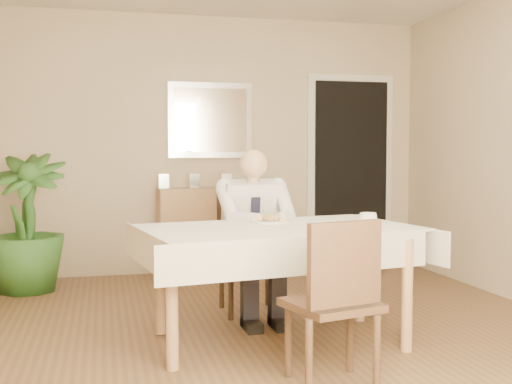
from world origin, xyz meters
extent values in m
plane|color=brown|center=(0.00, 0.00, 0.00)|extent=(5.00, 5.00, 0.00)
cube|color=tan|center=(0.00, 2.50, 1.30)|extent=(4.50, 0.02, 2.60)
cube|color=tan|center=(0.00, -2.50, 1.30)|extent=(4.50, 0.02, 2.60)
cube|color=white|center=(0.00, -2.48, 1.45)|extent=(1.34, 0.02, 1.44)
cube|color=white|center=(0.00, -2.46, 1.45)|extent=(1.18, 0.02, 1.28)
cube|color=white|center=(1.55, 2.48, 1.00)|extent=(0.96, 0.03, 2.10)
cube|color=black|center=(1.55, 2.45, 1.00)|extent=(0.80, 0.05, 1.95)
cube|color=silver|center=(0.03, 2.48, 1.55)|extent=(0.86, 0.03, 0.76)
cube|color=white|center=(0.03, 2.46, 1.55)|extent=(0.74, 0.02, 0.64)
cube|color=#AB8452|center=(0.05, -0.05, 0.72)|extent=(1.72, 1.15, 0.04)
cube|color=#F6EACB|center=(0.05, -0.05, 0.75)|extent=(1.84, 1.26, 0.01)
cube|color=#F6EACB|center=(0.05, -0.55, 0.64)|extent=(1.68, 0.29, 0.22)
cube|color=#F6EACB|center=(0.05, 0.45, 0.64)|extent=(1.68, 0.29, 0.22)
cube|color=#F6EACB|center=(-0.80, -0.05, 0.64)|extent=(0.18, 0.99, 0.22)
cube|color=#F6EACB|center=(0.90, -0.05, 0.64)|extent=(0.18, 0.99, 0.22)
cylinder|color=#AB8452|center=(-0.67, -0.42, 0.35)|extent=(0.07, 0.07, 0.70)
cylinder|color=#AB8452|center=(0.77, -0.42, 0.35)|extent=(0.07, 0.07, 0.70)
cylinder|color=#AB8452|center=(-0.67, 0.32, 0.35)|extent=(0.07, 0.07, 0.70)
cylinder|color=#AB8452|center=(0.77, 0.32, 0.35)|extent=(0.07, 0.07, 0.70)
cube|color=#462C1C|center=(0.05, 0.75, 0.45)|extent=(0.48, 0.48, 0.04)
cube|color=#462C1C|center=(0.05, 0.95, 0.71)|extent=(0.44, 0.09, 0.44)
cylinder|color=#462C1C|center=(-0.14, 0.56, 0.21)|extent=(0.04, 0.04, 0.43)
cylinder|color=#462C1C|center=(0.24, 0.56, 0.21)|extent=(0.04, 0.04, 0.43)
cylinder|color=#462C1C|center=(-0.14, 0.93, 0.21)|extent=(0.04, 0.04, 0.43)
cylinder|color=#462C1C|center=(0.24, 0.93, 0.21)|extent=(0.04, 0.04, 0.43)
cube|color=#462C1C|center=(0.11, -0.86, 0.43)|extent=(0.51, 0.51, 0.04)
cube|color=#462C1C|center=(0.11, -1.05, 0.68)|extent=(0.42, 0.14, 0.42)
cylinder|color=#462C1C|center=(-0.07, -1.04, 0.20)|extent=(0.04, 0.04, 0.41)
cylinder|color=#462C1C|center=(0.29, -1.04, 0.20)|extent=(0.04, 0.04, 0.41)
cylinder|color=#462C1C|center=(-0.07, -0.68, 0.20)|extent=(0.04, 0.04, 0.41)
cylinder|color=#462C1C|center=(0.29, -0.68, 0.20)|extent=(0.04, 0.04, 0.41)
cube|color=silver|center=(0.05, 0.71, 0.75)|extent=(0.42, 0.31, 0.55)
cube|color=black|center=(0.05, 0.58, 0.72)|extent=(0.07, 0.08, 0.36)
cylinder|color=tan|center=(0.05, 0.66, 1.03)|extent=(0.09, 0.09, 0.08)
sphere|color=tan|center=(0.05, 0.64, 1.14)|extent=(0.21, 0.21, 0.21)
cube|color=black|center=(-0.05, 0.51, 0.52)|extent=(0.13, 0.42, 0.13)
cube|color=black|center=(0.15, 0.51, 0.52)|extent=(0.13, 0.42, 0.13)
cube|color=black|center=(-0.05, 0.33, 0.23)|extent=(0.11, 0.12, 0.45)
cube|color=black|center=(0.15, 0.33, 0.23)|extent=(0.11, 0.12, 0.45)
cube|color=black|center=(-0.05, 0.27, 0.04)|extent=(0.11, 0.26, 0.07)
cube|color=black|center=(0.15, 0.27, 0.04)|extent=(0.11, 0.26, 0.07)
cylinder|color=white|center=(0.06, 0.17, 0.76)|extent=(0.26, 0.26, 0.02)
ellipsoid|color=olive|center=(0.06, 0.17, 0.78)|extent=(0.14, 0.14, 0.06)
cylinder|color=silver|center=(0.10, 0.11, 0.78)|extent=(0.01, 0.13, 0.01)
cylinder|color=silver|center=(0.02, 0.11, 0.78)|extent=(0.01, 0.13, 0.01)
imported|color=white|center=(0.61, -0.19, 0.80)|extent=(0.12, 0.12, 0.09)
cube|color=#AB8452|center=(0.03, 2.32, 0.44)|extent=(1.10, 0.39, 0.87)
cube|color=silver|center=(-0.45, 2.36, 0.94)|extent=(0.10, 0.02, 0.14)
cube|color=silver|center=(-0.15, 2.36, 0.94)|extent=(0.10, 0.02, 0.14)
cube|color=silver|center=(0.17, 2.34, 0.94)|extent=(0.10, 0.02, 0.14)
imported|color=#2A581E|center=(-1.70, 1.92, 0.61)|extent=(0.81, 0.81, 1.22)
camera|label=1|loc=(-1.04, -3.98, 1.23)|focal=45.00mm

